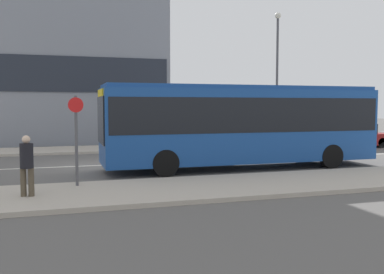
{
  "coord_description": "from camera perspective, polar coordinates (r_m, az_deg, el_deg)",
  "views": [
    {
      "loc": [
        -1.51,
        -18.11,
        2.49
      ],
      "look_at": [
        3.47,
        -2.14,
        1.27
      ],
      "focal_mm": 40.0,
      "sensor_mm": 36.0,
      "label": 1
    }
  ],
  "objects": [
    {
      "name": "ground_plane",
      "position": [
        18.35,
        -12.47,
        -3.73
      ],
      "size": [
        120.0,
        120.0,
        0.0
      ],
      "primitive_type": "plane",
      "color": "#595654"
    },
    {
      "name": "sidewalk_near",
      "position": [
        12.2,
        -9.96,
        -7.35
      ],
      "size": [
        44.0,
        3.5,
        0.13
      ],
      "color": "#B2A899",
      "rests_on": "ground_plane"
    },
    {
      "name": "sidewalk_far",
      "position": [
        24.53,
        -13.71,
        -1.62
      ],
      "size": [
        44.0,
        3.5,
        0.13
      ],
      "color": "#B2A899",
      "rests_on": "ground_plane"
    },
    {
      "name": "lane_centerline",
      "position": [
        18.35,
        -12.47,
        -3.72
      ],
      "size": [
        41.8,
        0.16,
        0.01
      ],
      "color": "silver",
      "rests_on": "ground_plane"
    },
    {
      "name": "apartment_block_left_tower",
      "position": [
        30.39,
        -16.02,
        14.62
      ],
      "size": [
        12.58,
        4.57,
        16.19
      ],
      "color": "gray",
      "rests_on": "ground_plane"
    },
    {
      "name": "city_bus",
      "position": [
        17.16,
        6.59,
        2.12
      ],
      "size": [
        11.03,
        2.54,
        3.27
      ],
      "rotation": [
        0.0,
        0.0,
        -0.03
      ],
      "color": "#194793",
      "rests_on": "ground_plane"
    },
    {
      "name": "parked_car_0",
      "position": [
        27.55,
        20.82,
        0.09
      ],
      "size": [
        4.19,
        1.71,
        1.42
      ],
      "color": "maroon",
      "rests_on": "ground_plane"
    },
    {
      "name": "pedestrian_near_stop",
      "position": [
        11.93,
        -21.18,
        -3.14
      ],
      "size": [
        0.35,
        0.34,
        1.6
      ],
      "rotation": [
        0.0,
        0.0,
        -0.22
      ],
      "color": "#4C4233",
      "rests_on": "sidewalk_near"
    },
    {
      "name": "bus_stop_sign",
      "position": [
        13.0,
        -15.19,
        0.47
      ],
      "size": [
        0.44,
        0.12,
        2.66
      ],
      "color": "#4C4C51",
      "rests_on": "sidewalk_near"
    },
    {
      "name": "street_lamp",
      "position": [
        26.41,
        11.29,
        9.25
      ],
      "size": [
        0.36,
        0.36,
        7.89
      ],
      "color": "#4C4C51",
      "rests_on": "sidewalk_far"
    }
  ]
}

